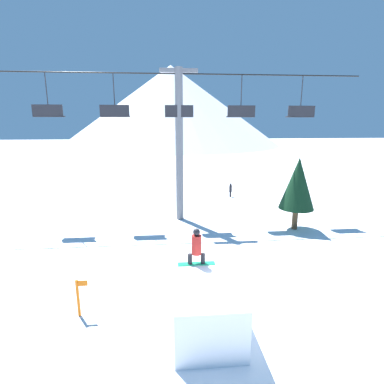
# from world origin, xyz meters

# --- Properties ---
(ground_plane) EXTENTS (220.00, 220.00, 0.00)m
(ground_plane) POSITION_xyz_m (0.00, 0.00, 0.00)
(ground_plane) COLOR white
(mountain_ridge) EXTENTS (61.55, 61.55, 22.00)m
(mountain_ridge) POSITION_xyz_m (0.00, 81.93, 11.00)
(mountain_ridge) COLOR silver
(mountain_ridge) RESTS_ON ground_plane
(snow_ramp) EXTENTS (2.08, 3.33, 1.66)m
(snow_ramp) POSITION_xyz_m (-0.84, 0.70, 0.83)
(snow_ramp) COLOR white
(snow_ramp) RESTS_ON ground_plane
(snowboarder) EXTENTS (1.31, 0.34, 1.32)m
(snowboarder) POSITION_xyz_m (-0.99, 1.89, 2.32)
(snowboarder) COLOR #1E9E6B
(snowboarder) RESTS_ON snow_ramp
(chairlift) EXTENTS (23.63, 0.50, 9.87)m
(chairlift) POSITION_xyz_m (-1.07, 12.00, 5.83)
(chairlift) COLOR slate
(chairlift) RESTS_ON ground_plane
(pine_tree_near) EXTENTS (2.11, 2.11, 4.50)m
(pine_tree_near) POSITION_xyz_m (5.97, 9.37, 2.89)
(pine_tree_near) COLOR #4C3823
(pine_tree_near) RESTS_ON ground_plane
(trail_marker) EXTENTS (0.41, 0.10, 1.35)m
(trail_marker) POSITION_xyz_m (-5.07, 1.70, 0.73)
(trail_marker) COLOR orange
(trail_marker) RESTS_ON ground_plane
(distant_skier) EXTENTS (0.24, 0.24, 1.23)m
(distant_skier) POSITION_xyz_m (3.73, 17.84, 0.67)
(distant_skier) COLOR black
(distant_skier) RESTS_ON ground_plane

